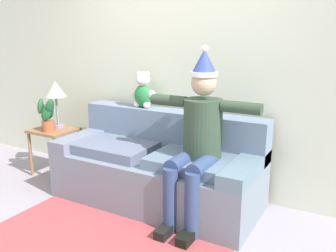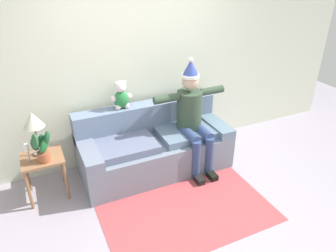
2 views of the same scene
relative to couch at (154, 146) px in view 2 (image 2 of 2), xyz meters
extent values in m
plane|color=#9E95A3|center=(0.00, -1.04, -0.34)|extent=(10.00, 10.00, 0.00)
cube|color=silver|center=(0.00, 0.51, 1.01)|extent=(7.00, 0.10, 2.70)
cube|color=slate|center=(0.00, -0.05, -0.11)|extent=(2.02, 0.86, 0.47)
cube|color=slate|center=(0.00, 0.26, 0.33)|extent=(2.02, 0.24, 0.41)
cube|color=slate|center=(-0.90, -0.05, 0.18)|extent=(0.22, 0.86, 0.12)
cube|color=slate|center=(0.90, -0.05, 0.18)|extent=(0.22, 0.86, 0.12)
cube|color=slate|center=(-0.45, -0.10, 0.17)|extent=(0.81, 0.60, 0.10)
cube|color=slate|center=(0.45, -0.10, 0.17)|extent=(0.81, 0.60, 0.10)
cylinder|color=#324634|center=(0.50, -0.07, 0.48)|extent=(0.34, 0.34, 0.52)
sphere|color=tan|center=(0.50, -0.07, 0.88)|extent=(0.22, 0.22, 0.22)
cylinder|color=white|center=(0.50, -0.07, 0.96)|extent=(0.23, 0.23, 0.04)
cone|color=#324599|center=(0.50, -0.07, 1.07)|extent=(0.21, 0.21, 0.20)
sphere|color=white|center=(0.50, -0.07, 1.17)|extent=(0.06, 0.06, 0.06)
cylinder|color=navy|center=(0.40, -0.27, 0.22)|extent=(0.14, 0.40, 0.14)
cylinder|color=navy|center=(0.40, -0.47, -0.06)|extent=(0.13, 0.13, 0.57)
cube|color=black|center=(0.40, -0.55, -0.30)|extent=(0.10, 0.24, 0.08)
cylinder|color=navy|center=(0.60, -0.27, 0.22)|extent=(0.14, 0.40, 0.14)
cylinder|color=navy|center=(0.60, -0.47, -0.06)|extent=(0.13, 0.13, 0.57)
cube|color=black|center=(0.60, -0.55, -0.30)|extent=(0.10, 0.24, 0.08)
cylinder|color=#324634|center=(0.16, -0.07, 0.70)|extent=(0.34, 0.10, 0.10)
cylinder|color=#324634|center=(0.84, -0.07, 0.70)|extent=(0.34, 0.10, 0.10)
ellipsoid|color=#287B3D|center=(-0.34, 0.26, 0.65)|extent=(0.20, 0.16, 0.24)
sphere|color=white|center=(-0.34, 0.26, 0.83)|extent=(0.15, 0.15, 0.15)
sphere|color=white|center=(-0.34, 0.20, 0.82)|extent=(0.07, 0.07, 0.07)
sphere|color=white|center=(-0.39, 0.26, 0.88)|extent=(0.05, 0.05, 0.05)
sphere|color=white|center=(-0.29, 0.26, 0.88)|extent=(0.05, 0.05, 0.05)
sphere|color=white|center=(-0.44, 0.26, 0.68)|extent=(0.08, 0.08, 0.08)
sphere|color=white|center=(-0.40, 0.23, 0.57)|extent=(0.08, 0.08, 0.08)
sphere|color=white|center=(-0.23, 0.26, 0.68)|extent=(0.08, 0.08, 0.08)
sphere|color=white|center=(-0.28, 0.23, 0.57)|extent=(0.08, 0.08, 0.08)
cube|color=#946543|center=(-1.43, 0.00, 0.20)|extent=(0.48, 0.43, 0.03)
cylinder|color=#946543|center=(-1.64, -0.19, -0.08)|extent=(0.04, 0.04, 0.52)
cylinder|color=#946543|center=(-1.22, -0.19, -0.08)|extent=(0.04, 0.04, 0.52)
cylinder|color=#946543|center=(-1.64, 0.18, -0.08)|extent=(0.04, 0.04, 0.52)
cylinder|color=#946543|center=(-1.22, 0.18, -0.08)|extent=(0.04, 0.04, 0.52)
cylinder|color=gray|center=(-1.44, 0.08, 0.23)|extent=(0.14, 0.14, 0.03)
cylinder|color=gray|center=(-1.44, 0.08, 0.41)|extent=(0.02, 0.02, 0.34)
cone|color=beige|center=(-1.44, 0.08, 0.67)|extent=(0.24, 0.24, 0.18)
cylinder|color=#A75535|center=(-1.40, -0.10, 0.27)|extent=(0.14, 0.14, 0.12)
ellipsoid|color=#1D532C|center=(-1.33, -0.11, 0.51)|extent=(0.12, 0.12, 0.19)
ellipsoid|color=#1B5835|center=(-1.39, -0.06, 0.45)|extent=(0.14, 0.10, 0.20)
ellipsoid|color=#22532A|center=(-1.47, -0.04, 0.42)|extent=(0.14, 0.14, 0.20)
ellipsoid|color=#2A5A33|center=(-1.46, -0.13, 0.50)|extent=(0.12, 0.14, 0.20)
ellipsoid|color=#20652D|center=(-1.38, -0.13, 0.42)|extent=(0.18, 0.12, 0.21)
cylinder|color=beige|center=(-1.56, -0.02, 0.27)|extent=(0.02, 0.02, 0.13)
cylinder|color=white|center=(-1.56, -0.02, 0.39)|extent=(0.04, 0.04, 0.10)
cube|color=#AE464B|center=(0.00, -1.03, -0.34)|extent=(1.96, 1.18, 0.01)
camera|label=1|loc=(1.74, -2.88, 1.28)|focal=38.48mm
camera|label=2|loc=(-1.39, -3.47, 2.28)|focal=33.85mm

